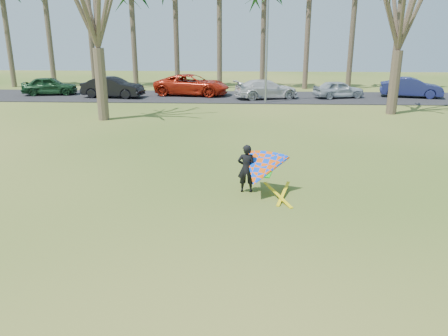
# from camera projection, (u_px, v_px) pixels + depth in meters

# --- Properties ---
(ground) EXTENTS (100.00, 100.00, 0.00)m
(ground) POSITION_uv_depth(u_px,v_px,m) (220.00, 229.00, 11.73)
(ground) COLOR #235212
(ground) RESTS_ON ground
(parking_strip) EXTENTS (46.00, 7.00, 0.06)m
(parking_strip) POSITION_uv_depth(u_px,v_px,m) (239.00, 97.00, 35.56)
(parking_strip) COLOR black
(parking_strip) RESTS_ON ground
(bare_tree_right) EXTENTS (6.27, 6.27, 9.21)m
(bare_tree_right) POSITION_uv_depth(u_px,v_px,m) (403.00, 6.00, 26.42)
(bare_tree_right) COLOR #48392B
(bare_tree_right) RESTS_ON ground
(streetlight) EXTENTS (2.28, 0.18, 8.00)m
(streetlight) POSITION_uv_depth(u_px,v_px,m) (269.00, 41.00, 31.27)
(streetlight) COLOR gray
(streetlight) RESTS_ON ground
(car_0) EXTENTS (4.63, 2.57, 1.49)m
(car_0) POSITION_uv_depth(u_px,v_px,m) (50.00, 86.00, 36.38)
(car_0) COLOR #16391D
(car_0) RESTS_ON parking_strip
(car_1) EXTENTS (5.07, 2.33, 1.61)m
(car_1) POSITION_uv_depth(u_px,v_px,m) (113.00, 87.00, 34.89)
(car_1) COLOR black
(car_1) RESTS_ON parking_strip
(car_2) EXTENTS (6.45, 3.61, 1.70)m
(car_2) POSITION_uv_depth(u_px,v_px,m) (192.00, 85.00, 36.14)
(car_2) COLOR #B4220E
(car_2) RESTS_ON parking_strip
(car_3) EXTENTS (5.43, 3.48, 1.46)m
(car_3) POSITION_uv_depth(u_px,v_px,m) (266.00, 89.00, 34.37)
(car_3) COLOR silver
(car_3) RESTS_ON parking_strip
(car_4) EXTENTS (4.28, 2.67, 1.36)m
(car_4) POSITION_uv_depth(u_px,v_px,m) (339.00, 89.00, 34.70)
(car_4) COLOR #AAB2B8
(car_4) RESTS_ON parking_strip
(car_5) EXTENTS (4.98, 2.70, 1.56)m
(car_5) POSITION_uv_depth(u_px,v_px,m) (411.00, 87.00, 35.01)
(car_5) COLOR navy
(car_5) RESTS_ON parking_strip
(kite_flyer) EXTENTS (2.13, 2.39, 2.02)m
(kite_flyer) POSITION_uv_depth(u_px,v_px,m) (259.00, 170.00, 14.01)
(kite_flyer) COLOR black
(kite_flyer) RESTS_ON ground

